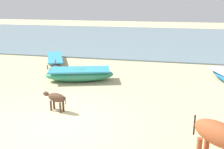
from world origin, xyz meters
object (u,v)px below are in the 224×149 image
Objects in this scene: cow_adult_rust at (221,137)px; calf_near_dark at (56,98)px; fishing_boat_1 at (55,60)px; fishing_boat_3 at (80,74)px.

cow_adult_rust is 1.49× the size of calf_near_dark.
cow_adult_rust is at bearing 172.06° from calf_near_dark.
fishing_boat_3 is (2.57, -2.97, 0.08)m from fishing_boat_1.
cow_adult_rust is at bearing 115.42° from fishing_boat_3.
fishing_boat_3 is at bearing 176.02° from cow_adult_rust.
fishing_boat_3 is 2.33× the size of cow_adult_rust.
fishing_boat_1 is 3.96× the size of calf_near_dark.
fishing_boat_1 is at bearing -66.33° from fishing_boat_3.
calf_near_dark is at bearing -0.93° from fishing_boat_1.
fishing_boat_1 is at bearing -48.37° from calf_near_dark.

